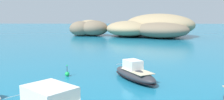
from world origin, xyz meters
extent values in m
ellipsoid|color=#9E8966|center=(14.50, 73.16, 4.00)|extent=(33.17, 33.19, 7.99)
ellipsoid|color=#84755B|center=(4.58, 75.44, 2.01)|extent=(23.34, 24.77, 4.03)
ellipsoid|color=#756651|center=(14.03, 64.55, 2.66)|extent=(21.61, 19.03, 5.32)
ellipsoid|color=#9E8966|center=(14.66, 70.96, 1.87)|extent=(16.17, 16.70, 3.74)
ellipsoid|color=#9E8966|center=(3.79, 70.80, 2.75)|extent=(19.45, 21.62, 5.49)
ellipsoid|color=#756651|center=(-13.58, 71.90, 2.67)|extent=(10.31, 10.17, 5.33)
ellipsoid|color=#9E8966|center=(-10.87, 76.59, 2.85)|extent=(13.75, 14.22, 5.71)
ellipsoid|color=#756651|center=(-8.71, 72.42, 2.78)|extent=(14.12, 14.22, 5.56)
ellipsoid|color=#9E8966|center=(-14.48, 74.05, 1.24)|extent=(7.96, 8.18, 2.47)
ellipsoid|color=#9E8966|center=(-13.83, 76.52, 1.81)|extent=(11.06, 11.51, 3.62)
ellipsoid|color=#2D2D33|center=(2.68, 13.61, 0.64)|extent=(5.66, 7.65, 1.28)
ellipsoid|color=black|center=(2.68, 13.61, 0.35)|extent=(5.77, 7.80, 0.15)
cube|color=#C6B793|center=(2.95, 13.12, 1.18)|extent=(3.70, 4.54, 0.06)
cube|color=silver|center=(2.49, 13.94, 1.74)|extent=(2.41, 2.61, 1.05)
cube|color=#2D4756|center=(1.96, 14.87, 1.84)|extent=(1.40, 0.93, 0.56)
cylinder|color=silver|center=(1.23, 16.16, 1.36)|extent=(1.39, 0.81, 0.04)
cube|color=silver|center=(-3.09, 0.52, 2.44)|extent=(3.71, 3.62, 1.49)
cube|color=#2D4756|center=(-4.25, 1.48, 2.59)|extent=(1.57, 1.80, 0.79)
cylinder|color=silver|center=(-5.87, 2.83, 1.85)|extent=(1.45, 1.74, 0.04)
sphere|color=green|center=(-5.41, 14.92, 0.28)|extent=(0.56, 0.56, 0.56)
cylinder|color=black|center=(-5.41, 14.92, 0.78)|extent=(0.06, 0.06, 1.00)
cone|color=green|center=(-5.41, 14.92, 1.38)|extent=(0.20, 0.20, 0.20)
camera|label=1|loc=(1.17, -12.84, 7.34)|focal=37.90mm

